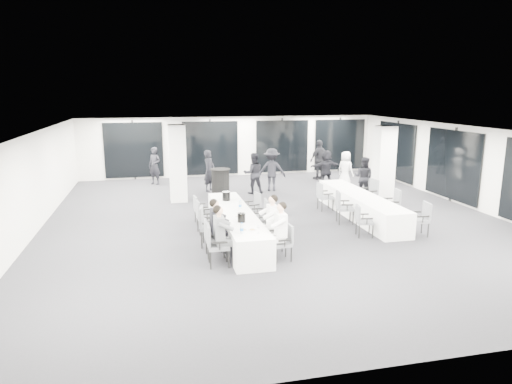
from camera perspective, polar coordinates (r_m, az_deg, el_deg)
room at (r=15.40m, az=4.51°, el=2.84°), size 14.04×16.04×2.84m
column_left at (r=16.80m, az=-9.77°, el=3.54°), size 0.60×0.60×2.80m
column_right at (r=16.58m, az=15.65°, el=3.14°), size 0.60×0.60×2.80m
banquet_table_main at (r=12.48m, az=-2.50°, el=-4.19°), size 0.90×5.00×0.75m
banquet_table_side at (r=14.96m, az=12.87°, el=-1.69°), size 0.90×5.00×0.75m
cocktail_table at (r=17.47m, az=-4.46°, el=1.17°), size 0.77×0.77×1.08m
chair_main_left_near at (r=10.55m, az=-5.17°, el=-6.31°), size 0.52×0.57×0.98m
chair_main_left_second at (r=11.17m, az=-5.59°, el=-5.46°), size 0.47×0.52×0.92m
chair_main_left_mid at (r=11.91m, az=-6.13°, el=-3.97°), size 0.62×0.66×1.04m
chair_main_left_fourth at (r=12.99m, az=-6.68°, el=-2.84°), size 0.51×0.56×0.95m
chair_main_left_far at (r=13.94m, az=-7.08°, el=-2.00°), size 0.47×0.51×0.86m
chair_main_right_near at (r=10.90m, az=3.58°, el=-6.01°), size 0.47×0.52×0.88m
chair_main_right_second at (r=11.59m, az=2.52°, el=-4.81°), size 0.46×0.51×0.89m
chair_main_right_mid at (r=12.33m, az=1.53°, el=-3.78°), size 0.53×0.56×0.88m
chair_main_right_fourth at (r=13.08m, az=0.68°, el=-2.68°), size 0.51×0.56×0.93m
chair_main_right_far at (r=14.04m, az=-0.30°, el=-1.68°), size 0.54×0.57×0.91m
chair_side_left_near at (r=12.97m, az=13.12°, el=-3.29°), size 0.53×0.56×0.88m
chair_side_left_mid at (r=14.12m, az=10.76°, el=-1.65°), size 0.59×0.62×0.99m
chair_side_left_far at (r=15.57m, az=8.41°, el=-0.35°), size 0.48×0.54×0.94m
chair_side_right_near at (r=13.51m, az=20.02°, el=-2.92°), size 0.54×0.58×0.95m
chair_side_right_mid at (r=14.84m, az=16.71°, el=-1.29°), size 0.56×0.60×0.98m
chair_side_right_far at (r=16.14m, az=14.10°, el=0.01°), size 0.56×0.61×1.01m
seated_guest_a at (r=10.49m, az=-4.28°, el=-4.96°), size 0.50×0.38×1.44m
seated_guest_b at (r=11.11m, az=-4.78°, el=-3.98°), size 0.50×0.38×1.44m
seated_guest_c at (r=10.76m, az=2.79°, el=-4.50°), size 0.50×0.38×1.44m
seated_guest_d at (r=11.47m, az=1.76°, el=-3.41°), size 0.50×0.38×1.44m
standing_guest_a at (r=18.43m, az=-5.87°, el=2.99°), size 0.85×0.88×1.89m
standing_guest_b at (r=17.90m, az=-0.34°, el=2.69°), size 0.90×0.56×1.83m
standing_guest_c at (r=18.40m, az=1.98°, el=3.15°), size 1.38×0.93×1.96m
standing_guest_d at (r=21.04m, az=7.94°, el=4.35°), size 1.38×1.09×2.06m
standing_guest_e at (r=19.56m, az=11.13°, el=3.10°), size 0.86×0.96×1.70m
standing_guest_f at (r=19.83m, az=8.79°, el=3.33°), size 1.65×0.85×1.71m
standing_guest_g at (r=20.17m, az=-12.57°, el=3.50°), size 0.86×0.84×1.84m
standing_guest_h at (r=17.79m, az=13.33°, el=2.15°), size 0.95×0.96×1.75m
ice_bucket_near at (r=11.42m, az=-1.84°, el=-3.22°), size 0.20×0.20×0.23m
ice_bucket_far at (r=13.69m, az=-3.74°, el=-0.51°), size 0.24×0.24×0.27m
water_bottle_a at (r=10.51m, az=-1.79°, el=-4.58°), size 0.08×0.08×0.24m
water_bottle_b at (r=12.66m, az=-2.00°, el=-1.62°), size 0.08×0.08×0.24m
water_bottle_c at (r=14.06m, az=-3.71°, el=-0.30°), size 0.07×0.07×0.21m
plate_a at (r=10.78m, az=-1.63°, el=-4.74°), size 0.20×0.20×0.03m
plate_b at (r=10.78m, az=-0.48°, el=-4.73°), size 0.20×0.20×0.03m
plate_c at (r=11.91m, az=-2.10°, el=-3.07°), size 0.22×0.22×0.03m
wine_glass at (r=10.51m, az=0.30°, el=-4.43°), size 0.07×0.07×0.19m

